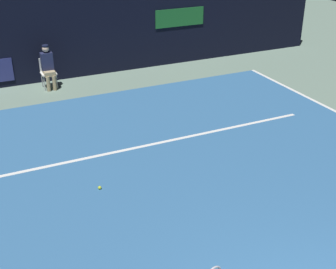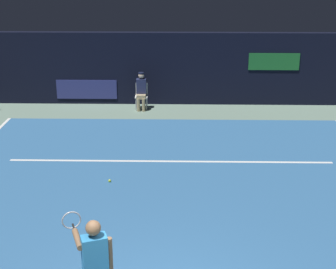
{
  "view_description": "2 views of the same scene",
  "coord_description": "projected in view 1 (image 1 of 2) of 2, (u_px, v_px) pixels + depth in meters",
  "views": [
    {
      "loc": [
        -3.45,
        -2.25,
        4.9
      ],
      "look_at": [
        0.16,
        5.47,
        0.73
      ],
      "focal_mm": 49.33,
      "sensor_mm": 36.0,
      "label": 1
    },
    {
      "loc": [
        0.2,
        -5.94,
        5.26
      ],
      "look_at": [
        -0.05,
        5.83,
        1.01
      ],
      "focal_mm": 54.14,
      "sensor_mm": 36.0,
      "label": 2
    }
  ],
  "objects": [
    {
      "name": "court_surface",
      "position": [
        181.0,
        188.0,
        8.99
      ],
      "size": [
        11.01,
        11.08,
        0.01
      ],
      "primitive_type": "cube",
      "color": "#336699",
      "rests_on": "ground"
    },
    {
      "name": "back_wall",
      "position": [
        75.0,
        36.0,
        14.53
      ],
      "size": [
        17.95,
        0.33,
        2.6
      ],
      "color": "black",
      "rests_on": "ground"
    },
    {
      "name": "line_service",
      "position": [
        143.0,
        146.0,
        10.57
      ],
      "size": [
        8.59,
        0.1,
        0.01
      ],
      "primitive_type": "cube",
      "color": "white",
      "rests_on": "court_surface"
    },
    {
      "name": "line_judge_on_chair",
      "position": [
        48.0,
        66.0,
        13.74
      ],
      "size": [
        0.44,
        0.53,
        1.32
      ],
      "color": "white",
      "rests_on": "ground"
    },
    {
      "name": "tennis_ball",
      "position": [
        100.0,
        188.0,
        8.93
      ],
      "size": [
        0.07,
        0.07,
        0.07
      ],
      "primitive_type": "sphere",
      "color": "#CCE033",
      "rests_on": "court_surface"
    },
    {
      "name": "ground_plane",
      "position": [
        181.0,
        188.0,
        8.99
      ],
      "size": [
        34.75,
        34.75,
        0.0
      ],
      "primitive_type": "plane",
      "color": "slate"
    }
  ]
}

